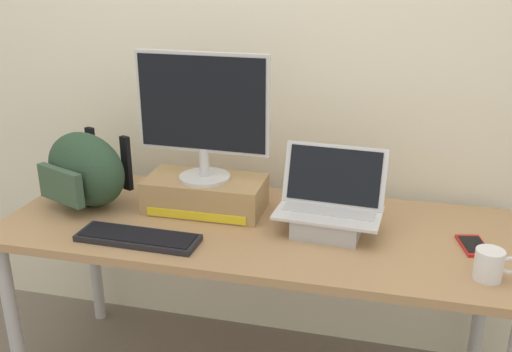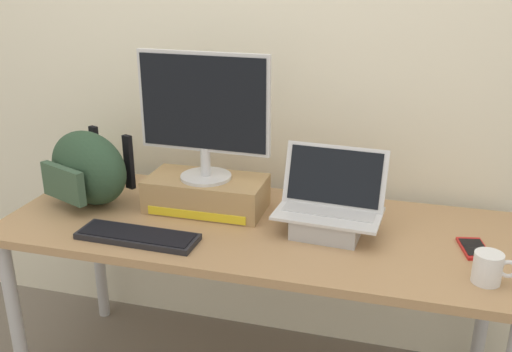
# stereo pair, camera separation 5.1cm
# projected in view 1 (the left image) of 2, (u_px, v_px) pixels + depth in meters

# --- Properties ---
(back_wall) EXTENTS (7.00, 0.10, 2.60)m
(back_wall) POSITION_uv_depth(u_px,v_px,m) (284.00, 37.00, 2.18)
(back_wall) COLOR silver
(back_wall) RESTS_ON ground
(desk) EXTENTS (1.78, 0.70, 0.71)m
(desk) POSITION_uv_depth(u_px,v_px,m) (256.00, 242.00, 2.01)
(desk) COLOR #A87F56
(desk) RESTS_ON ground
(toner_box_yellow) EXTENTS (0.43, 0.23, 0.12)m
(toner_box_yellow) POSITION_uv_depth(u_px,v_px,m) (205.00, 194.00, 2.08)
(toner_box_yellow) COLOR #A88456
(toner_box_yellow) RESTS_ON desk
(desktop_monitor) EXTENTS (0.49, 0.19, 0.46)m
(desktop_monitor) POSITION_uv_depth(u_px,v_px,m) (202.00, 113.00, 1.97)
(desktop_monitor) COLOR silver
(desktop_monitor) RESTS_ON toner_box_yellow
(open_laptop) EXTENTS (0.36, 0.24, 0.28)m
(open_laptop) POSITION_uv_depth(u_px,v_px,m) (329.00, 214.00, 1.91)
(open_laptop) COLOR #ADADB2
(open_laptop) RESTS_ON desk
(external_keyboard) EXTENTS (0.41, 0.14, 0.02)m
(external_keyboard) POSITION_uv_depth(u_px,v_px,m) (138.00, 238.00, 1.86)
(external_keyboard) COLOR black
(external_keyboard) RESTS_ON desk
(messenger_backpack) EXTENTS (0.41, 0.32, 0.28)m
(messenger_backpack) POSITION_uv_depth(u_px,v_px,m) (85.00, 170.00, 2.10)
(messenger_backpack) COLOR #28422D
(messenger_backpack) RESTS_ON desk
(coffee_mug) EXTENTS (0.12, 0.08, 0.09)m
(coffee_mug) POSITION_uv_depth(u_px,v_px,m) (490.00, 265.00, 1.62)
(coffee_mug) COLOR silver
(coffee_mug) RESTS_ON desk
(cell_phone) EXTENTS (0.11, 0.16, 0.01)m
(cell_phone) POSITION_uv_depth(u_px,v_px,m) (473.00, 245.00, 1.82)
(cell_phone) COLOR red
(cell_phone) RESTS_ON desk
(plush_toy) EXTENTS (0.09, 0.09, 0.09)m
(plush_toy) POSITION_uv_depth(u_px,v_px,m) (88.00, 167.00, 2.41)
(plush_toy) COLOR #56B256
(plush_toy) RESTS_ON desk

